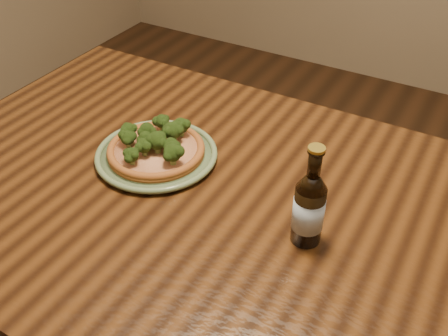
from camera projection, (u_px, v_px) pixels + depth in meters
The scene contains 4 objects.
table at pixel (259, 245), 1.10m from camera, with size 1.60×0.90×0.75m.
plate at pixel (157, 155), 1.18m from camera, with size 0.28×0.28×0.02m.
pizza at pixel (156, 147), 1.17m from camera, with size 0.22×0.22×0.07m.
beer_bottle at pixel (309, 208), 0.94m from camera, with size 0.06×0.06×0.21m.
Camera 1 is at (0.32, -0.61, 1.45)m, focal length 42.00 mm.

